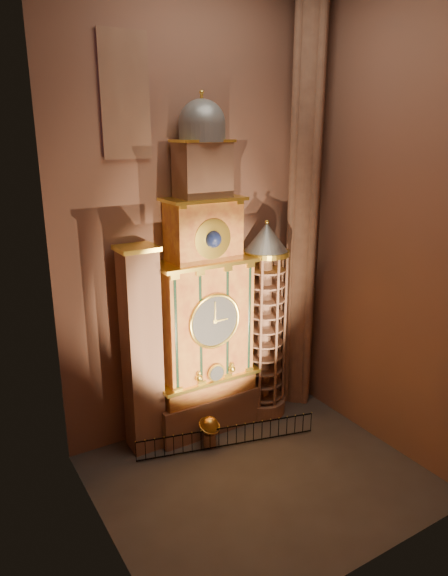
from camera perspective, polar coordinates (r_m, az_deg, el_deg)
floor at (r=24.92m, az=3.96°, el=-20.23°), size 14.00×14.00×0.00m
wall_back at (r=25.26m, az=-3.45°, el=7.74°), size 22.00×0.00×22.00m
wall_left at (r=17.19m, az=-14.72°, el=2.74°), size 0.00×22.00×22.00m
wall_right at (r=24.94m, az=17.86°, el=6.83°), size 0.00×22.00×22.00m
astronomical_clock at (r=25.45m, az=-2.18°, el=-2.23°), size 5.60×2.41×16.70m
portrait_tower at (r=24.67m, az=-9.11°, el=-6.90°), size 1.80×1.60×10.20m
stair_turret at (r=27.50m, az=4.51°, el=-3.89°), size 2.50×2.50×10.80m
gothic_pier at (r=27.83m, az=8.82°, el=8.44°), size 2.04×2.04×22.00m
stained_glass_window at (r=23.56m, az=-10.94°, el=20.23°), size 2.20×0.14×5.20m
celestial_globe at (r=26.33m, az=-1.61°, el=-15.38°), size 1.38×1.34×1.61m
iron_railing at (r=26.45m, az=0.41°, el=-16.18°), size 8.78×2.36×1.07m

